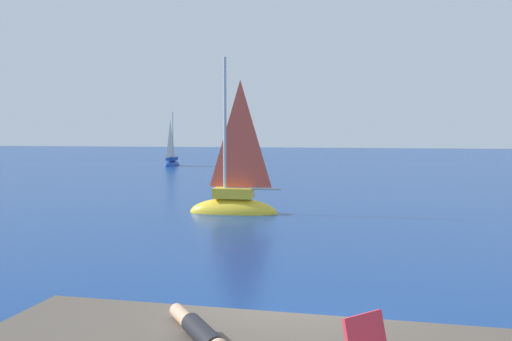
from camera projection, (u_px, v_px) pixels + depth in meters
The scene contains 3 objects.
sailboat_near at pixel (234, 204), 22.41m from camera, with size 3.42×1.20×6.31m.
sailboat_far at pixel (172, 163), 48.72m from camera, with size 1.13×2.62×4.78m.
person_sunbather at pixel (199, 331), 7.06m from camera, with size 1.07×1.55×0.25m.
Camera 1 is at (0.80, -8.80, 3.25)m, focal length 42.54 mm.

